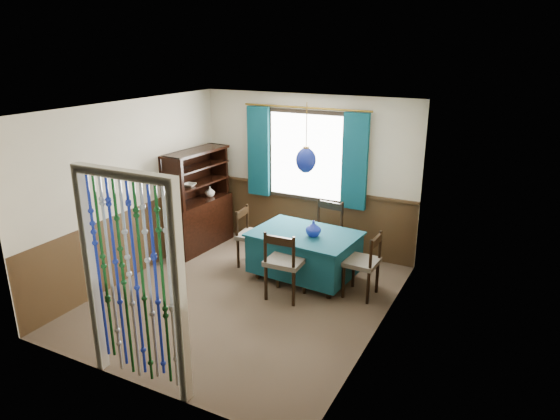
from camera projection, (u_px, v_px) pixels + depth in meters
The scene contains 22 objects.
floor at pixel (244, 298), 6.63m from camera, with size 4.00×4.00×0.00m, color brown.
ceiling at pixel (239, 108), 5.84m from camera, with size 4.00×4.00×0.00m, color silver.
wall_back at pixel (307, 174), 7.92m from camera, with size 3.60×3.60×0.00m, color beige.
wall_front at pixel (127, 270), 4.55m from camera, with size 3.60×3.60×0.00m, color beige.
wall_left at pixel (132, 191), 7.02m from camera, with size 4.00×4.00×0.00m, color beige.
wall_right at pixel (382, 232), 5.46m from camera, with size 4.00×4.00×0.00m, color beige.
wainscot_back at pixel (306, 219), 8.15m from camera, with size 3.60×3.60×0.00m, color #432E19.
wainscot_front at pixel (136, 340), 4.80m from camera, with size 3.60×3.60×0.00m, color #432E19.
wainscot_left at pixel (138, 240), 7.25m from camera, with size 4.00×4.00×0.00m, color #432E19.
wainscot_right at pixel (376, 293), 5.70m from camera, with size 4.00×4.00×0.00m, color #432E19.
window at pixel (306, 156), 7.79m from camera, with size 1.32×0.12×1.42m, color black.
doorway at pixel (134, 287), 4.66m from camera, with size 1.16×0.12×2.18m, color silver, non-canonical shape.
dining_table at pixel (304, 252), 7.07m from camera, with size 1.53×1.12×0.70m.
chair_near at pixel (284, 262), 6.49m from camera, with size 0.49×0.47×0.96m.
chair_far at pixel (325, 231), 7.56m from camera, with size 0.52×0.50×0.97m.
chair_left at pixel (252, 235), 7.50m from camera, with size 0.46×0.48×0.89m.
chair_right at pixel (364, 263), 6.56m from camera, with size 0.44×0.46×0.89m.
sideboard at pixel (199, 214), 8.14m from camera, with size 0.52×1.27×1.63m.
pendant_lamp at pixel (306, 160), 6.65m from camera, with size 0.27×0.27×0.93m.
vase_table at pixel (313, 229), 6.84m from camera, with size 0.19×0.19×0.20m, color navy.
bowl_shelf at pixel (190, 185), 7.71m from camera, with size 0.21×0.21×0.05m, color beige.
vase_sideboard at pixel (210, 191), 8.22m from camera, with size 0.18×0.18×0.19m, color beige.
Camera 1 is at (3.13, -5.05, 3.21)m, focal length 32.00 mm.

